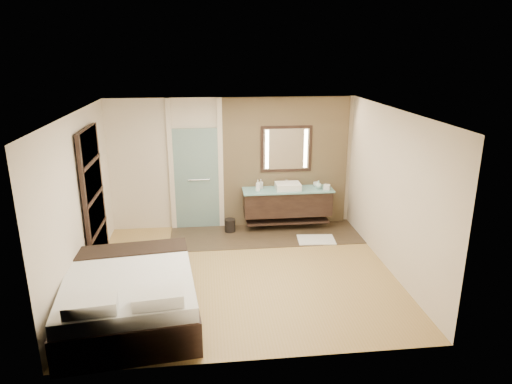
{
  "coord_description": "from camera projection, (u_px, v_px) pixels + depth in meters",
  "views": [
    {
      "loc": [
        -0.55,
        -6.89,
        3.6
      ],
      "look_at": [
        0.3,
        0.6,
        1.24
      ],
      "focal_mm": 32.0,
      "sensor_mm": 36.0,
      "label": 1
    }
  ],
  "objects": [
    {
      "name": "frosted_door",
      "position": [
        196.0,
        175.0,
        9.33
      ],
      "size": [
        1.1,
        0.12,
        2.7
      ],
      "color": "#ABD9D2",
      "rests_on": "floor"
    },
    {
      "name": "mirror_unit",
      "position": [
        286.0,
        149.0,
        9.33
      ],
      "size": [
        1.06,
        0.04,
        0.96
      ],
      "color": "black",
      "rests_on": "stone_wall"
    },
    {
      "name": "tile_strip",
      "position": [
        265.0,
        235.0,
        9.24
      ],
      "size": [
        3.8,
        1.3,
        0.01
      ],
      "primitive_type": "cube",
      "color": "#372A1E",
      "rests_on": "floor"
    },
    {
      "name": "shoji_partition",
      "position": [
        94.0,
        199.0,
        7.61
      ],
      "size": [
        0.06,
        1.2,
        2.4
      ],
      "color": "black",
      "rests_on": "floor"
    },
    {
      "name": "soap_bottle_b",
      "position": [
        261.0,
        184.0,
        9.37
      ],
      "size": [
        0.1,
        0.1,
        0.19
      ],
      "primitive_type": "imported",
      "rotation": [
        0.0,
        0.0,
        -0.22
      ],
      "color": "#B2B2B2",
      "rests_on": "vanity"
    },
    {
      "name": "stone_wall",
      "position": [
        286.0,
        163.0,
        9.47
      ],
      "size": [
        2.6,
        0.08,
        2.7
      ],
      "primitive_type": "cube",
      "color": "tan",
      "rests_on": "floor"
    },
    {
      "name": "waste_bin",
      "position": [
        230.0,
        226.0,
        9.37
      ],
      "size": [
        0.28,
        0.28,
        0.28
      ],
      "primitive_type": "cylinder",
      "rotation": [
        0.0,
        0.0,
        0.32
      ],
      "color": "black",
      "rests_on": "floor"
    },
    {
      "name": "soap_bottle_c",
      "position": [
        318.0,
        184.0,
        9.35
      ],
      "size": [
        0.13,
        0.13,
        0.17
      ],
      "primitive_type": "imported",
      "rotation": [
        0.0,
        0.0,
        -0.01
      ],
      "color": "#ADDAD1",
      "rests_on": "vanity"
    },
    {
      "name": "cup",
      "position": [
        316.0,
        184.0,
        9.51
      ],
      "size": [
        0.15,
        0.15,
        0.09
      ],
      "primitive_type": "imported",
      "rotation": [
        0.0,
        0.0,
        -0.24
      ],
      "color": "silver",
      "rests_on": "vanity"
    },
    {
      "name": "floor",
      "position": [
        242.0,
        273.0,
        7.66
      ],
      "size": [
        5.0,
        5.0,
        0.0
      ],
      "primitive_type": "plane",
      "color": "#9D7C42",
      "rests_on": "ground"
    },
    {
      "name": "tissue_box",
      "position": [
        327.0,
        187.0,
        9.29
      ],
      "size": [
        0.16,
        0.16,
        0.1
      ],
      "primitive_type": "cube",
      "rotation": [
        0.0,
        0.0,
        -0.42
      ],
      "color": "silver",
      "rests_on": "vanity"
    },
    {
      "name": "vanity",
      "position": [
        287.0,
        202.0,
        9.43
      ],
      "size": [
        1.85,
        0.55,
        0.88
      ],
      "color": "black",
      "rests_on": "stone_wall"
    },
    {
      "name": "soap_bottle_a",
      "position": [
        258.0,
        186.0,
        9.16
      ],
      "size": [
        0.1,
        0.11,
        0.24
      ],
      "primitive_type": "imported",
      "rotation": [
        0.0,
        0.0,
        -0.16
      ],
      "color": "white",
      "rests_on": "vanity"
    },
    {
      "name": "bath_mat",
      "position": [
        316.0,
        240.0,
        8.97
      ],
      "size": [
        0.76,
        0.56,
        0.02
      ],
      "primitive_type": "cube",
      "rotation": [
        0.0,
        0.0,
        -0.08
      ],
      "color": "silver",
      "rests_on": "floor"
    },
    {
      "name": "bed",
      "position": [
        130.0,
        296.0,
        6.28
      ],
      "size": [
        1.98,
        2.37,
        0.84
      ],
      "rotation": [
        0.0,
        0.0,
        0.11
      ],
      "color": "black",
      "rests_on": "floor"
    }
  ]
}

